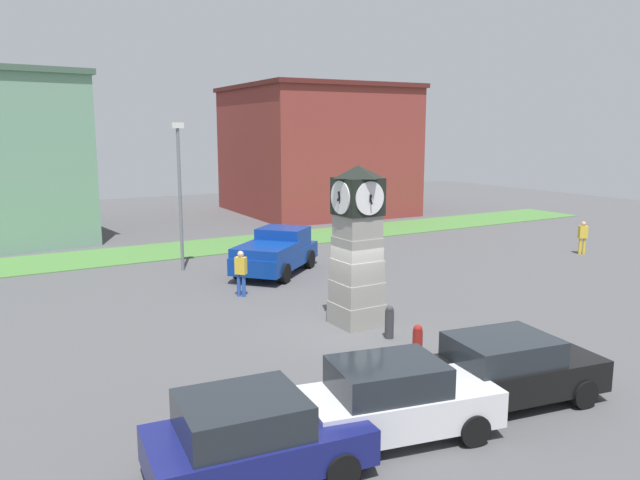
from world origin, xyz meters
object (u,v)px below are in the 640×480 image
(car_by_building, at_px, (510,368))
(bollard_end_row, at_px, (389,322))
(bollard_far_row, at_px, (418,340))
(street_lamp_near_road, at_px, (180,186))
(pickup_truck, at_px, (276,252))
(bollard_mid_row, at_px, (448,353))
(clock_tower, at_px, (357,248))
(car_near_tower, at_px, (396,399))
(bollard_near_tower, at_px, (496,369))
(pedestrian_by_cars, at_px, (241,270))
(car_navy_sedan, at_px, (253,437))
(pedestrian_crossing_lot, at_px, (583,236))

(car_by_building, bearing_deg, bollard_end_row, 86.25)
(bollard_far_row, distance_m, street_lamp_near_road, 13.90)
(car_by_building, distance_m, pickup_truck, 14.11)
(bollard_mid_row, distance_m, pickup_truck, 12.12)
(clock_tower, relative_size, street_lamp_near_road, 0.79)
(car_near_tower, height_order, car_by_building, car_near_tower)
(street_lamp_near_road, bearing_deg, car_by_building, -83.25)
(bollard_near_tower, distance_m, street_lamp_near_road, 16.56)
(street_lamp_near_road, bearing_deg, bollard_end_row, -79.03)
(pickup_truck, xyz_separation_m, pedestrian_by_cars, (-2.79, -2.69, 0.05))
(bollard_far_row, bearing_deg, car_navy_sedan, -153.23)
(bollard_far_row, xyz_separation_m, pedestrian_by_cars, (-1.61, 8.08, 0.53))
(pedestrian_crossing_lot, xyz_separation_m, pedestrian_by_cars, (-17.59, 1.31, 0.05))
(clock_tower, bearing_deg, street_lamp_near_road, 102.27)
(clock_tower, xyz_separation_m, pedestrian_by_cars, (-1.78, 4.90, -1.45))
(bollard_near_tower, height_order, car_navy_sedan, car_navy_sedan)
(bollard_near_tower, height_order, pedestrian_by_cars, pedestrian_by_cars)
(bollard_mid_row, bearing_deg, pickup_truck, 84.12)
(car_navy_sedan, distance_m, street_lamp_near_road, 17.35)
(bollard_end_row, xyz_separation_m, street_lamp_near_road, (-2.29, 11.80, 3.16))
(bollard_mid_row, xyz_separation_m, car_near_tower, (-3.23, -2.03, 0.31))
(car_navy_sedan, bearing_deg, car_by_building, -0.71)
(clock_tower, xyz_separation_m, pedestrian_crossing_lot, (15.82, 3.59, -1.51))
(bollard_far_row, distance_m, pedestrian_crossing_lot, 17.36)
(clock_tower, xyz_separation_m, car_navy_sedan, (-6.51, -6.38, -1.66))
(bollard_mid_row, relative_size, pedestrian_crossing_lot, 0.61)
(pedestrian_crossing_lot, bearing_deg, street_lamp_near_road, 159.90)
(bollard_end_row, relative_size, pedestrian_crossing_lot, 0.61)
(bollard_end_row, bearing_deg, clock_tower, 92.46)
(car_near_tower, bearing_deg, bollard_far_row, 45.16)
(clock_tower, bearing_deg, bollard_mid_row, -92.88)
(clock_tower, xyz_separation_m, bollard_far_row, (-0.17, -3.17, -1.99))
(pedestrian_crossing_lot, bearing_deg, car_navy_sedan, -155.95)
(car_navy_sedan, xyz_separation_m, pedestrian_by_cars, (4.73, 11.28, 0.20))
(bollard_far_row, bearing_deg, car_by_building, -91.43)
(car_by_building, xyz_separation_m, pedestrian_by_cars, (-1.53, 11.35, 0.19))
(street_lamp_near_road, bearing_deg, bollard_mid_row, -82.25)
(clock_tower, xyz_separation_m, car_by_building, (-0.25, -6.45, -1.65))
(bollard_near_tower, relative_size, pickup_truck, 0.22)
(clock_tower, distance_m, bollard_end_row, 2.51)
(bollard_near_tower, bearing_deg, bollard_mid_row, 94.24)
(bollard_near_tower, xyz_separation_m, bollard_end_row, (0.18, 4.34, -0.06))
(car_near_tower, relative_size, car_by_building, 0.97)
(pedestrian_crossing_lot, relative_size, street_lamp_near_road, 0.26)
(bollard_mid_row, height_order, bollard_far_row, bollard_mid_row)
(bollard_mid_row, bearing_deg, clock_tower, 87.12)
(pickup_truck, xyz_separation_m, pedestrian_crossing_lot, (14.80, -4.01, -0.01))
(bollard_near_tower, distance_m, bollard_mid_row, 1.50)
(bollard_far_row, distance_m, pickup_truck, 10.85)
(clock_tower, distance_m, pickup_truck, 7.81)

